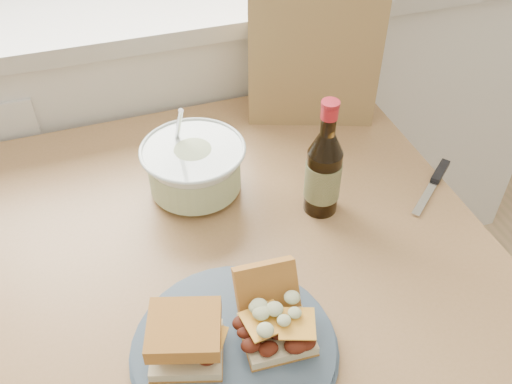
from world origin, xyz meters
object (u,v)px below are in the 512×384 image
object	(u,v)px
dining_table	(235,283)
coleslaw_bowl	(194,169)
plate	(234,348)
beer_bottle	(323,171)
paper_bag	(313,32)

from	to	relation	value
dining_table	coleslaw_bowl	world-z (taller)	coleslaw_bowl
plate	beer_bottle	world-z (taller)	beer_bottle
beer_bottle	coleslaw_bowl	bearing A→B (deg)	148.94
dining_table	paper_bag	world-z (taller)	paper_bag
beer_bottle	paper_bag	distance (m)	0.37
dining_table	plate	bearing A→B (deg)	-106.85
plate	beer_bottle	xyz separation A→B (m)	(0.24, 0.25, 0.08)
beer_bottle	plate	bearing A→B (deg)	-135.22
beer_bottle	paper_bag	xyz separation A→B (m)	(0.11, 0.34, 0.09)
coleslaw_bowl	beer_bottle	distance (m)	0.25
beer_bottle	paper_bag	size ratio (longest dim) A/B	0.66
plate	paper_bag	bearing A→B (deg)	58.96
coleslaw_bowl	beer_bottle	bearing A→B (deg)	-30.00
coleslaw_bowl	plate	bearing A→B (deg)	-94.65
coleslaw_bowl	beer_bottle	size ratio (longest dim) A/B	0.84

